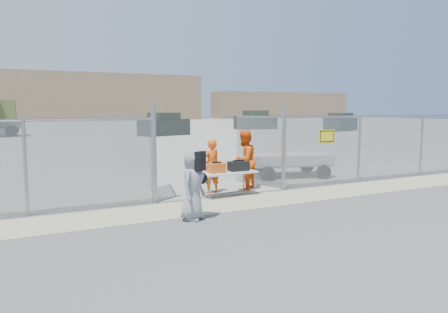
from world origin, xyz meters
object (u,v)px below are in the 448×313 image
security_worker_left (211,166)px  security_worker_right (244,160)px  folding_table (227,184)px  utility_trailer (288,164)px  visitor (193,184)px

security_worker_left → security_worker_right: (1.10, 0.03, 0.11)m
folding_table → utility_trailer: (3.57, 2.12, 0.09)m
folding_table → visitor: (-1.84, -1.87, 0.44)m
folding_table → security_worker_right: (0.91, 0.66, 0.55)m
folding_table → security_worker_left: 0.79m
folding_table → security_worker_left: size_ratio=1.04×
visitor → utility_trailer: (5.42, 3.99, -0.34)m
security_worker_left → utility_trailer: bearing=-170.1°
folding_table → security_worker_left: (-0.19, 0.63, 0.43)m
utility_trailer → visitor: bearing=-126.5°
security_worker_left → security_worker_right: bearing=169.8°
security_worker_left → utility_trailer: 4.07m
security_worker_right → utility_trailer: 3.07m
security_worker_left → utility_trailer: (3.77, 1.49, -0.34)m
security_worker_right → utility_trailer: (2.66, 1.46, -0.45)m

